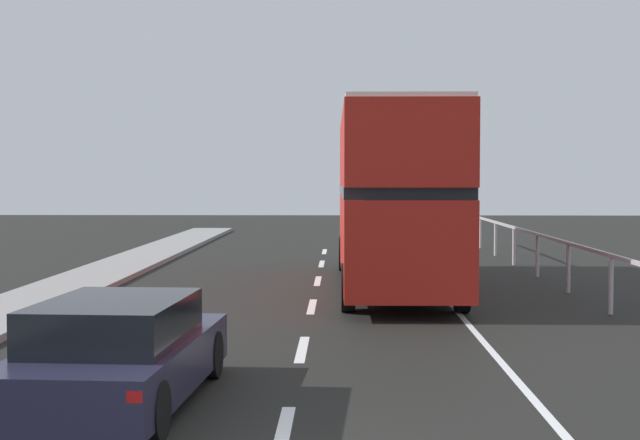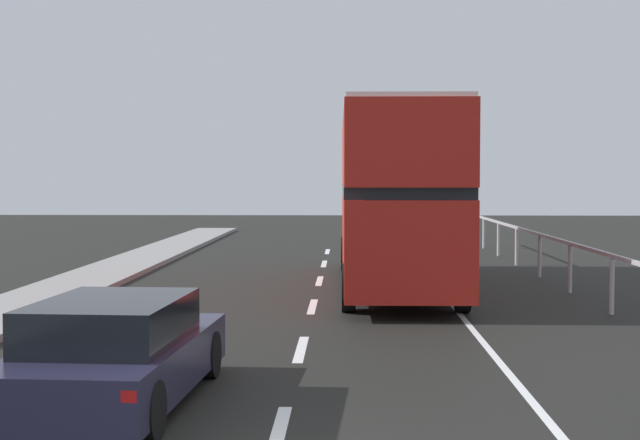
{
  "view_description": "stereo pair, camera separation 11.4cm",
  "coord_description": "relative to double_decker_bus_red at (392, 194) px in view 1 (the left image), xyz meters",
  "views": [
    {
      "loc": [
        0.62,
        -7.95,
        2.74
      ],
      "look_at": [
        0.22,
        9.57,
        1.95
      ],
      "focal_mm": 52.19,
      "sensor_mm": 36.0,
      "label": 1
    },
    {
      "loc": [
        0.74,
        -7.94,
        2.74
      ],
      "look_at": [
        0.22,
        9.57,
        1.95
      ],
      "focal_mm": 52.19,
      "sensor_mm": 36.0,
      "label": 2
    }
  ],
  "objects": [
    {
      "name": "lane_paint_markings",
      "position": [
        -0.01,
        -6.96,
        -2.33
      ],
      "size": [
        3.15,
        46.0,
        0.01
      ],
      "color": "silver",
      "rests_on": "ground"
    },
    {
      "name": "bridge_side_railing",
      "position": [
        4.15,
        -6.14,
        -1.35
      ],
      "size": [
        0.1,
        42.0,
        1.22
      ],
      "color": "#B5ABB1",
      "rests_on": "ground"
    },
    {
      "name": "double_decker_bus_red",
      "position": [
        0.0,
        0.0,
        0.0
      ],
      "size": [
        2.68,
        11.52,
        4.35
      ],
      "rotation": [
        0.0,
        0.0,
        0.01
      ],
      "color": "#B01E15",
      "rests_on": "ground"
    },
    {
      "name": "hatchback_car_near",
      "position": [
        -3.94,
        -12.06,
        -1.7
      ],
      "size": [
        2.04,
        4.59,
        1.31
      ],
      "rotation": [
        0.0,
        0.0,
        -0.05
      ],
      "color": "#212036",
      "rests_on": "ground"
    }
  ]
}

